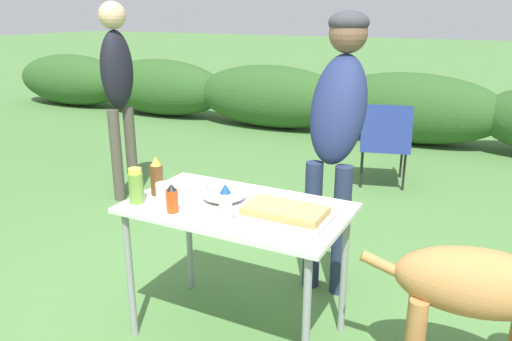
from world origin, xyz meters
The scene contains 15 objects.
ground_plane centered at (0.00, 0.00, 0.00)m, with size 60.00×60.00×0.00m, color #4C7A3D.
shrub_hedge centered at (0.00, 4.59, 0.45)m, with size 14.40×0.90×0.91m.
folding_table centered at (0.00, 0.00, 0.66)m, with size 1.10×0.64×0.74m.
food_tray centered at (0.28, -0.03, 0.77)m, with size 0.43×0.25×0.06m.
plate_stack centered at (-0.34, 0.08, 0.76)m, with size 0.22×0.22×0.05m, color white.
mixing_bowl centered at (-0.10, 0.04, 0.77)m, with size 0.23×0.23×0.06m, color silver.
paper_cup_stack centered at (-0.31, -0.18, 0.80)m, with size 0.08×0.08×0.13m, color white.
mayo_bottle centered at (0.07, -0.22, 0.83)m, with size 0.06×0.06×0.20m.
relish_jar centered at (-0.47, -0.19, 0.83)m, with size 0.07×0.07×0.18m.
hot_sauce_bottle centered at (-0.24, -0.21, 0.81)m, with size 0.06×0.06×0.14m.
beer_bottle centered at (-0.45, -0.05, 0.84)m, with size 0.07×0.07×0.21m.
standing_person_in_olive_jacket centered at (0.26, 0.77, 1.07)m, with size 0.34×0.48×1.67m.
standing_person_in_navy_coat centered at (-1.93, 1.33, 1.08)m, with size 0.26×0.34×1.74m.
dog centered at (1.19, 0.11, 0.53)m, with size 1.09×0.41×0.78m.
camp_chair_green_behind_table centered at (0.12, 2.72, 0.47)m, with size 0.60×0.69×0.83m.
Camera 1 is at (1.14, -2.02, 1.67)m, focal length 35.00 mm.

